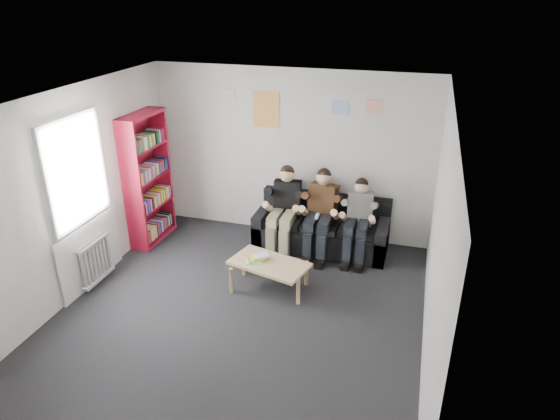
{
  "coord_description": "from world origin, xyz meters",
  "views": [
    {
      "loc": [
        1.96,
        -4.8,
        3.84
      ],
      "look_at": [
        0.17,
        1.3,
        0.93
      ],
      "focal_mm": 32.0,
      "sensor_mm": 36.0,
      "label": 1
    }
  ],
  "objects_px": {
    "person_middle": "(320,214)",
    "coffee_table": "(269,266)",
    "person_right": "(358,221)",
    "bookshelf": "(148,179)",
    "person_left": "(284,210)",
    "sofa": "(322,230)"
  },
  "relations": [
    {
      "from": "coffee_table",
      "to": "bookshelf",
      "type": "bearing_deg",
      "value": 158.37
    },
    {
      "from": "person_middle",
      "to": "coffee_table",
      "type": "bearing_deg",
      "value": -99.9
    },
    {
      "from": "coffee_table",
      "to": "sofa",
      "type": "bearing_deg",
      "value": 72.72
    },
    {
      "from": "bookshelf",
      "to": "person_right",
      "type": "bearing_deg",
      "value": 6.78
    },
    {
      "from": "bookshelf",
      "to": "person_left",
      "type": "bearing_deg",
      "value": 9.51
    },
    {
      "from": "coffee_table",
      "to": "person_left",
      "type": "bearing_deg",
      "value": 96.64
    },
    {
      "from": "coffee_table",
      "to": "person_middle",
      "type": "height_order",
      "value": "person_middle"
    },
    {
      "from": "sofa",
      "to": "person_middle",
      "type": "relative_size",
      "value": 1.55
    },
    {
      "from": "person_right",
      "to": "person_middle",
      "type": "bearing_deg",
      "value": 176.1
    },
    {
      "from": "sofa",
      "to": "person_middle",
      "type": "bearing_deg",
      "value": -90.0
    },
    {
      "from": "bookshelf",
      "to": "coffee_table",
      "type": "xyz_separation_m",
      "value": [
        2.26,
        -0.9,
        -0.68
      ]
    },
    {
      "from": "person_left",
      "to": "sofa",
      "type": "bearing_deg",
      "value": 11.44
    },
    {
      "from": "coffee_table",
      "to": "person_left",
      "type": "distance_m",
      "value": 1.24
    },
    {
      "from": "sofa",
      "to": "coffee_table",
      "type": "xyz_separation_m",
      "value": [
        -0.43,
        -1.39,
        0.08
      ]
    },
    {
      "from": "bookshelf",
      "to": "person_left",
      "type": "relative_size",
      "value": 1.58
    },
    {
      "from": "bookshelf",
      "to": "coffee_table",
      "type": "bearing_deg",
      "value": -20.19
    },
    {
      "from": "bookshelf",
      "to": "person_middle",
      "type": "bearing_deg",
      "value": 7.79
    },
    {
      "from": "bookshelf",
      "to": "person_left",
      "type": "distance_m",
      "value": 2.18
    },
    {
      "from": "sofa",
      "to": "person_right",
      "type": "bearing_deg",
      "value": -18.4
    },
    {
      "from": "sofa",
      "to": "person_left",
      "type": "xyz_separation_m",
      "value": [
        -0.57,
        -0.19,
        0.36
      ]
    },
    {
      "from": "sofa",
      "to": "bookshelf",
      "type": "relative_size",
      "value": 0.99
    },
    {
      "from": "person_left",
      "to": "person_middle",
      "type": "xyz_separation_m",
      "value": [
        0.57,
        -0.0,
        0.0
      ]
    }
  ]
}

